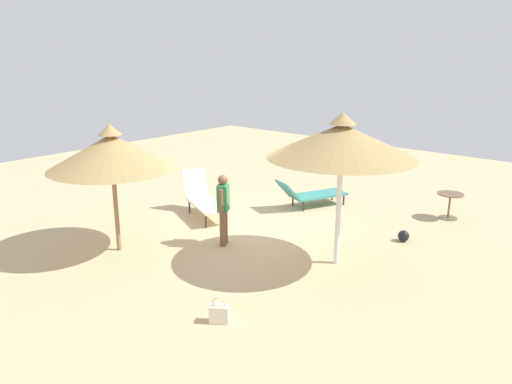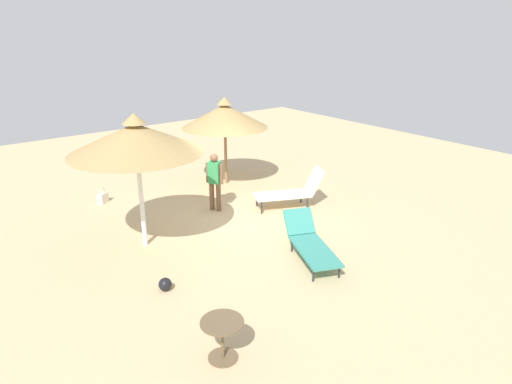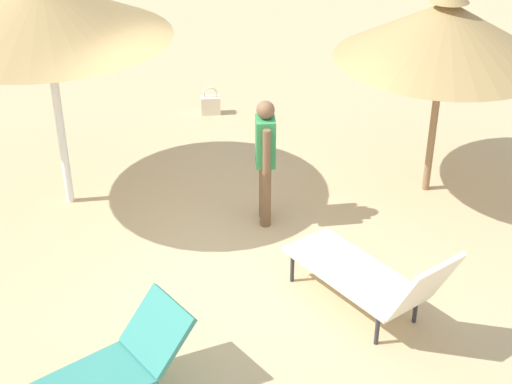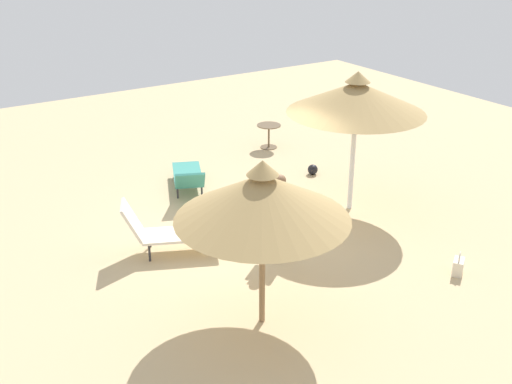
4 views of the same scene
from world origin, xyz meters
The scene contains 9 objects.
ground centered at (0.00, 0.00, -0.05)m, with size 24.00×24.00×0.10m, color tan.
parasol_umbrella_far_left centered at (-1.52, -2.53, 2.12)m, with size 2.57×2.57×2.67m.
parasol_umbrella_edge centered at (2.32, -0.11, 2.45)m, with size 2.83×2.83×2.98m.
lounge_chair_front centered at (-1.81, 0.21, 0.47)m, with size 1.93×1.33×1.06m.
lounge_chair_near_right centered at (-0.18, 2.60, 0.36)m, with size 1.36×2.05×0.79m.
person_standing_back centered at (-0.04, -0.87, 0.88)m, with size 0.34×0.43×1.56m.
handbag centered at (2.14, -3.22, 0.15)m, with size 0.34×0.31×0.44m.
side_table_round centered at (3.01, 4.05, 0.44)m, with size 0.65×0.65×0.65m.
beach_ball centered at (2.84, 1.85, 0.12)m, with size 0.25×0.25×0.25m, color black.
Camera 1 is at (7.08, -8.11, 4.10)m, focal length 35.08 mm.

